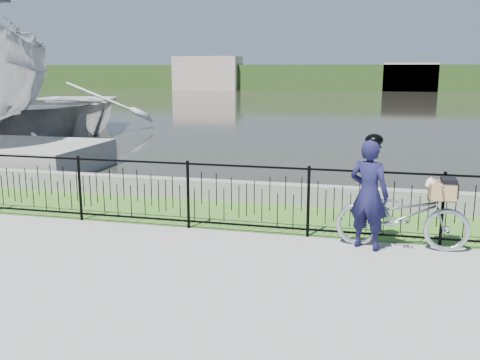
# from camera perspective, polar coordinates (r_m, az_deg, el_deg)

# --- Properties ---
(ground) EXTENTS (120.00, 120.00, 0.00)m
(ground) POSITION_cam_1_polar(r_m,az_deg,el_deg) (7.35, -2.16, -9.21)
(ground) COLOR gray
(ground) RESTS_ON ground
(grass_strip) EXTENTS (60.00, 2.00, 0.01)m
(grass_strip) POSITION_cam_1_polar(r_m,az_deg,el_deg) (9.75, 2.03, -3.84)
(grass_strip) COLOR #3B6D22
(grass_strip) RESTS_ON ground
(water) EXTENTS (120.00, 120.00, 0.00)m
(water) POSITION_cam_1_polar(r_m,az_deg,el_deg) (39.73, 11.08, 7.86)
(water) COLOR black
(water) RESTS_ON ground
(quay_wall) EXTENTS (60.00, 0.30, 0.40)m
(quay_wall) POSITION_cam_1_polar(r_m,az_deg,el_deg) (10.65, 3.13, -1.40)
(quay_wall) COLOR gray
(quay_wall) RESTS_ON ground
(fence) EXTENTS (14.00, 0.06, 1.15)m
(fence) POSITION_cam_1_polar(r_m,az_deg,el_deg) (8.66, 0.71, -1.95)
(fence) COLOR black
(fence) RESTS_ON ground
(far_treeline) EXTENTS (120.00, 6.00, 3.00)m
(far_treeline) POSITION_cam_1_polar(r_m,az_deg,el_deg) (66.63, 12.32, 10.64)
(far_treeline) COLOR #29441A
(far_treeline) RESTS_ON ground
(far_building_left) EXTENTS (8.00, 4.00, 4.00)m
(far_building_left) POSITION_cam_1_polar(r_m,az_deg,el_deg) (67.59, -3.44, 11.33)
(far_building_left) COLOR #A79786
(far_building_left) RESTS_ON ground
(far_building_right) EXTENTS (6.00, 3.00, 3.20)m
(far_building_right) POSITION_cam_1_polar(r_m,az_deg,el_deg) (65.23, 17.65, 10.43)
(far_building_right) COLOR #A79786
(far_building_right) RESTS_ON ground
(bicycle_rig) EXTENTS (1.92, 0.67, 1.11)m
(bicycle_rig) POSITION_cam_1_polar(r_m,az_deg,el_deg) (8.29, 16.98, -3.54)
(bicycle_rig) COLOR #AFB4BB
(bicycle_rig) RESTS_ON ground
(cyclist) EXTENTS (0.71, 0.61, 1.72)m
(cyclist) POSITION_cam_1_polar(r_m,az_deg,el_deg) (8.06, 13.58, -1.32)
(cyclist) COLOR #121233
(cyclist) RESTS_ON ground
(boat_far) EXTENTS (9.00, 11.38, 2.12)m
(boat_far) POSITION_cam_1_polar(r_m,az_deg,el_deg) (22.15, -20.57, 7.04)
(boat_far) COLOR silver
(boat_far) RESTS_ON water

